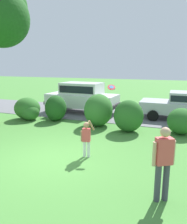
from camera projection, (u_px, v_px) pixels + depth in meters
name	position (u px, v px, depth m)	size (l,w,h in m)	color
ground_plane	(52.00, 158.00, 7.29)	(80.00, 80.00, 0.00)	#478438
driveway_strip	(112.00, 114.00, 13.78)	(28.00, 4.40, 0.02)	slate
shrub_near_tree	(28.00, 109.00, 12.39)	(1.55, 1.36, 1.23)	#33702B
shrub_centre_left	(56.00, 109.00, 12.09)	(1.16, 1.22, 1.39)	#1E511C
shrub_centre	(98.00, 110.00, 11.04)	(1.41, 1.64, 1.61)	#33702B
shrub_centre_right	(128.00, 116.00, 10.06)	(1.36, 1.19, 1.47)	#286023
shrub_far_end	(181.00, 121.00, 9.77)	(1.21, 1.39, 1.17)	#286023
parked_sedan	(181.00, 105.00, 12.29)	(4.40, 2.10, 1.56)	silver
parked_suv	(82.00, 96.00, 14.02)	(4.78, 2.27, 1.92)	white
child_thrower	(86.00, 136.00, 7.28)	(0.43, 0.32, 1.29)	white
frisbee	(111.00, 87.00, 7.83)	(0.31, 0.26, 0.23)	red
adult_onlooker	(163.00, 160.00, 4.85)	(0.46, 0.38, 1.74)	#3F3F4C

